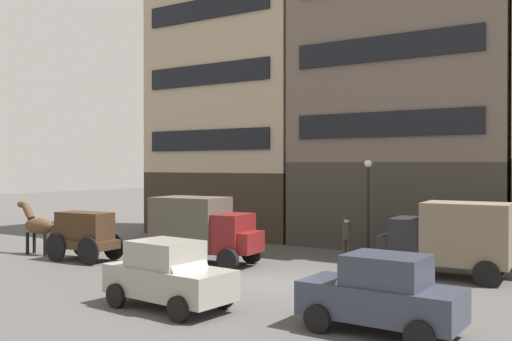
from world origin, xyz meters
TOP-DOWN VIEW (x-y plane):
  - ground_plane at (0.00, 0.00)m, footprint 120.00×120.00m
  - building_far_left at (-8.77, 10.77)m, footprint 9.74×6.15m
  - building_center_left at (0.99, 10.77)m, footprint 10.47×6.15m
  - cargo_wagon at (-8.68, -0.40)m, footprint 2.99×1.69m
  - draft_horse at (-11.63, -0.40)m, footprint 2.35×0.71m
  - delivery_truck_near at (-4.14, 1.66)m, footprint 4.49×2.49m
  - delivery_truck_far at (4.76, 4.04)m, footprint 4.43×2.33m
  - sedan_dark at (5.13, -3.46)m, footprint 3.74×1.93m
  - sedan_light at (-0.58, -4.40)m, footprint 3.82×2.11m
  - pedestrian_officer at (0.26, 5.57)m, footprint 0.39×0.39m
  - streetlamp_curbside at (0.93, 6.21)m, footprint 0.32×0.32m

SIDE VIEW (x-z plane):
  - ground_plane at x=0.00m, z-range 0.00..0.00m
  - sedan_dark at x=5.13m, z-range 0.00..1.83m
  - sedan_light at x=-0.58m, z-range 0.00..1.83m
  - pedestrian_officer at x=0.26m, z-range 0.08..1.88m
  - cargo_wagon at x=-8.68m, z-range 0.16..2.14m
  - draft_horse at x=-11.63m, z-range 0.12..2.42m
  - delivery_truck_near at x=-4.14m, z-range 0.11..2.73m
  - delivery_truck_far at x=4.76m, z-range 0.11..2.73m
  - streetlamp_curbside at x=0.93m, z-range 0.61..4.73m
  - building_center_left at x=0.99m, z-range 0.04..14.54m
  - building_far_left at x=-8.77m, z-range 0.04..17.91m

